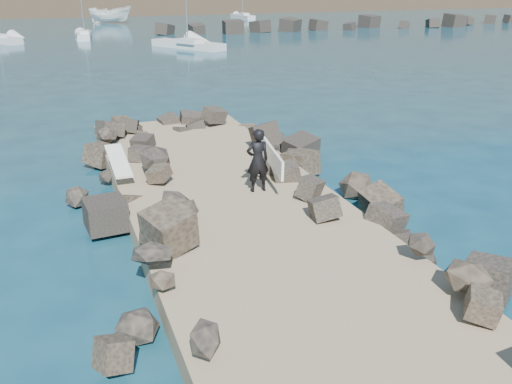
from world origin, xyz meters
TOP-DOWN VIEW (x-y plane):
  - ground at (0.00, 0.00)m, footprint 800.00×800.00m
  - jetty at (0.00, -2.00)m, footprint 6.00×26.00m
  - riprap_left at (-2.90, -1.50)m, footprint 2.60×22.00m
  - riprap_right at (2.90, -1.50)m, footprint 2.60×22.00m
  - breakwater_secondary at (35.00, 55.00)m, footprint 52.00×4.00m
  - surfboard_resting at (-2.82, 3.94)m, footprint 0.61×2.16m
  - boat_imported at (4.97, 75.78)m, footprint 6.67×4.35m
  - surfer_with_board at (0.95, 1.31)m, footprint 0.97×2.34m
  - sailboat_d at (26.23, 77.95)m, footprint 2.25×6.52m
  - sailboat_c at (8.47, 41.81)m, footprint 5.91×8.23m
  - sailboat_b at (-0.27, 54.22)m, footprint 1.97×6.08m
  - sailboat_f at (30.17, 93.48)m, footprint 2.58×5.76m

SIDE VIEW (x-z plane):
  - ground at x=0.00m, z-range 0.00..0.00m
  - jetty at x=0.00m, z-range 0.00..0.60m
  - sailboat_c at x=8.47m, z-range -4.68..5.37m
  - sailboat_d at x=26.23m, z-range -3.54..4.24m
  - sailboat_b at x=-0.27m, z-range -3.31..4.01m
  - sailboat_f at x=30.17m, z-range -3.12..3.82m
  - riprap_left at x=-2.90m, z-range 0.00..1.00m
  - riprap_right at x=2.90m, z-range 0.00..1.00m
  - breakwater_secondary at x=35.00m, z-range 0.00..1.20m
  - surfboard_resting at x=-2.82m, z-range 1.00..1.07m
  - boat_imported at x=4.97m, z-range 0.00..2.41m
  - surfer_with_board at x=0.95m, z-range 0.61..2.50m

